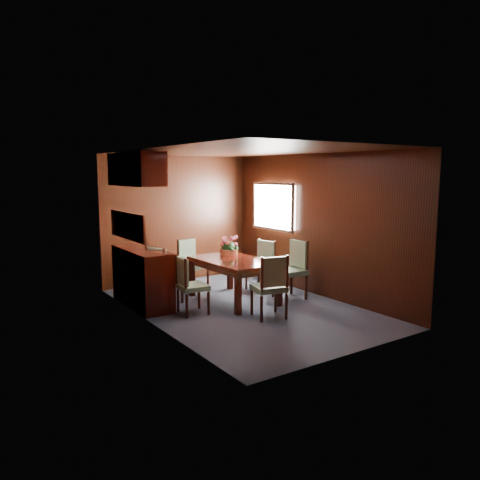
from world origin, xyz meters
TOP-DOWN VIEW (x-y plane):
  - ground at (0.00, 0.00)m, footprint 4.50×4.50m
  - room_shell at (-0.10, 0.33)m, footprint 3.06×4.52m
  - sideboard at (-1.25, 1.00)m, footprint 0.48×1.40m
  - dining_table at (0.09, 0.42)m, footprint 0.97×1.49m
  - chair_left_near at (-0.86, 0.18)m, footprint 0.44×0.45m
  - chair_left_far at (-0.98, 0.86)m, footprint 0.56×0.57m
  - chair_right_near at (1.01, 0.02)m, footprint 0.47×0.49m
  - chair_right_far at (0.97, 0.82)m, footprint 0.49×0.50m
  - chair_head at (0.01, -0.67)m, footprint 0.53×0.51m
  - chair_foot at (-0.11, 1.54)m, footprint 0.52×0.51m
  - flower_centerpiece at (0.28, 0.86)m, footprint 0.32×0.32m

SIDE VIEW (x-z plane):
  - ground at x=0.00m, z-range 0.00..0.00m
  - sideboard at x=-1.25m, z-range 0.00..0.90m
  - chair_left_near at x=-0.86m, z-range 0.05..0.92m
  - chair_right_far at x=0.97m, z-range 0.05..0.93m
  - chair_foot at x=-0.11m, z-range 0.05..0.96m
  - chair_head at x=0.01m, z-range 0.05..0.99m
  - chair_left_far at x=-0.98m, z-range 0.05..1.00m
  - chair_right_near at x=1.01m, z-range 0.05..1.03m
  - dining_table at x=0.09m, z-range 0.25..0.93m
  - flower_centerpiece at x=0.28m, z-range 0.68..1.00m
  - room_shell at x=-0.10m, z-range 0.43..2.84m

